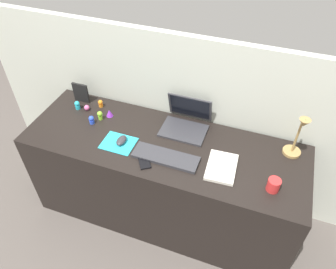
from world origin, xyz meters
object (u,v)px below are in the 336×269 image
at_px(laptop, 186,120).
at_px(coffee_mug, 274,185).
at_px(toy_figurine_purple, 109,113).
at_px(toy_figurine_cyan, 77,105).
at_px(notebook_pad, 222,167).
at_px(picture_frame, 81,93).
at_px(keyboard, 166,157).
at_px(toy_figurine_pink, 87,108).
at_px(mouse, 121,140).
at_px(toy_figurine_blue, 92,120).
at_px(toy_figurine_lime, 100,115).
at_px(cell_phone, 144,161).
at_px(toy_figurine_orange, 101,103).
at_px(desk_lamp, 297,138).

distance_m(laptop, coffee_mug, 0.71).
relative_size(toy_figurine_purple, toy_figurine_cyan, 0.82).
bearing_deg(toy_figurine_cyan, notebook_pad, -10.46).
bearing_deg(picture_frame, notebook_pad, -14.71).
relative_size(notebook_pad, toy_figurine_cyan, 3.75).
height_order(laptop, keyboard, laptop).
distance_m(keyboard, toy_figurine_pink, 0.74).
distance_m(mouse, notebook_pad, 0.65).
bearing_deg(keyboard, mouse, 174.47).
bearing_deg(laptop, toy_figurine_blue, -162.65).
height_order(mouse, toy_figurine_lime, toy_figurine_lime).
bearing_deg(toy_figurine_cyan, toy_figurine_blue, -31.10).
bearing_deg(notebook_pad, picture_frame, 161.74).
height_order(cell_phone, toy_figurine_blue, toy_figurine_blue).
distance_m(toy_figurine_orange, toy_figurine_purple, 0.13).
bearing_deg(toy_figurine_pink, notebook_pad, -11.61).
bearing_deg(toy_figurine_orange, mouse, -43.15).
xyz_separation_m(mouse, toy_figurine_orange, (-0.31, 0.29, 0.01)).
distance_m(laptop, desk_lamp, 0.70).
height_order(keyboard, cell_phone, keyboard).
xyz_separation_m(toy_figurine_blue, toy_figurine_cyan, (-0.18, 0.11, 0.00)).
bearing_deg(desk_lamp, toy_figurine_orange, 178.50).
xyz_separation_m(cell_phone, desk_lamp, (0.83, 0.36, 0.15)).
distance_m(coffee_mug, toy_figurine_cyan, 1.43).
height_order(keyboard, toy_figurine_pink, toy_figurine_pink).
relative_size(desk_lamp, picture_frame, 2.16).
height_order(coffee_mug, toy_figurine_blue, coffee_mug).
distance_m(toy_figurine_lime, toy_figurine_purple, 0.07).
bearing_deg(toy_figurine_cyan, keyboard, -17.52).
xyz_separation_m(laptop, toy_figurine_pink, (-0.73, -0.08, -0.03)).
distance_m(toy_figurine_pink, toy_figurine_purple, 0.19).
height_order(coffee_mug, toy_figurine_pink, coffee_mug).
bearing_deg(toy_figurine_blue, toy_figurine_pink, 132.83).
bearing_deg(toy_figurine_pink, mouse, -29.87).
height_order(toy_figurine_orange, toy_figurine_lime, toy_figurine_lime).
distance_m(desk_lamp, toy_figurine_orange, 1.35).
bearing_deg(cell_phone, notebook_pad, -20.64).
xyz_separation_m(keyboard, toy_figurine_orange, (-0.62, 0.32, 0.02)).
bearing_deg(toy_figurine_blue, notebook_pad, -5.96).
xyz_separation_m(coffee_mug, toy_figurine_blue, (-1.23, 0.15, -0.01)).
bearing_deg(desk_lamp, toy_figurine_cyan, -178.34).
distance_m(laptop, toy_figurine_pink, 0.73).
relative_size(notebook_pad, toy_figurine_lime, 3.69).
distance_m(desk_lamp, toy_figurine_pink, 1.42).
distance_m(mouse, toy_figurine_pink, 0.44).
bearing_deg(toy_figurine_pink, desk_lamp, 1.40).
bearing_deg(toy_figurine_pink, picture_frame, 136.88).
relative_size(mouse, toy_figurine_orange, 1.70).
bearing_deg(toy_figurine_orange, toy_figurine_cyan, -151.61).
bearing_deg(coffee_mug, notebook_pad, 169.42).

